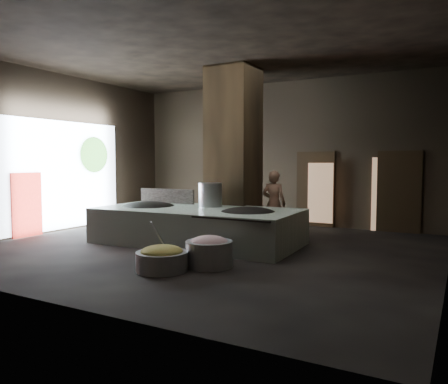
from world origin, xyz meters
The scene contains 27 objects.
floor centered at (0.00, 0.00, -0.05)m, with size 10.00×9.00×0.10m, color black.
ceiling centered at (0.00, 0.00, 4.55)m, with size 10.00×9.00×0.10m, color black.
back_wall centered at (0.00, 4.55, 2.25)m, with size 10.00×0.10×4.50m, color black.
front_wall centered at (0.00, -4.55, 2.25)m, with size 10.00×0.10×4.50m, color black.
left_wall centered at (-5.05, 0.00, 2.25)m, with size 0.10×9.00×4.50m, color black.
pillar centered at (-0.30, 1.90, 2.25)m, with size 1.20×1.20×4.50m, color black.
hearth_platform centered at (-0.46, 0.30, 0.43)m, with size 4.91×2.35×0.85m, color silver.
platform_cap centered at (-0.46, 0.30, 0.82)m, with size 4.80×2.30×0.03m, color black.
wok_left centered at (-1.91, 0.25, 0.75)m, with size 1.55×1.55×0.43m, color black.
wok_left_rim centered at (-1.91, 0.25, 0.82)m, with size 1.58×1.58×0.05m, color black.
wok_right centered at (0.89, 0.35, 0.75)m, with size 1.44×1.44×0.41m, color black.
wok_right_rim centered at (0.89, 0.35, 0.82)m, with size 1.47×1.47×0.05m, color black.
stock_pot centered at (-0.41, 0.85, 1.13)m, with size 0.60×0.60×0.64m, color #9EA1A6.
splash_guard centered at (-1.91, 1.05, 1.03)m, with size 1.71×0.06×0.43m, color black.
cook centered at (0.81, 2.09, 0.88)m, with size 0.64×0.41×1.76m, color brown.
veg_basin centered at (0.42, -2.27, 0.17)m, with size 0.95×0.95×0.35m, color gray.
veg_fill centered at (0.42, -2.27, 0.35)m, with size 0.78×0.78×0.24m, color olive.
ladle centered at (0.27, -2.12, 0.55)m, with size 0.03×0.03×0.75m, color #9EA1A6.
meat_basin centered at (1.01, -1.58, 0.24)m, with size 0.89×0.89×0.49m, color gray.
meat_fill centered at (1.01, -1.58, 0.45)m, with size 0.74×0.74×0.28m, color #A4626C.
doorway_near centered at (1.20, 4.45, 1.10)m, with size 1.18×0.08×2.38m, color black.
doorway_near_glow centered at (1.42, 4.22, 1.05)m, with size 0.76×0.04×1.80m, color #8C6647.
doorway_far centered at (3.60, 4.45, 1.10)m, with size 1.18×0.08×2.38m, color black.
doorway_far_glow centered at (3.31, 4.44, 1.05)m, with size 0.89×0.04×2.11m, color #8C6647.
left_opening centered at (-4.95, 0.20, 1.60)m, with size 0.04×4.20×3.10m, color white.
pavilion_sliver centered at (-4.88, -1.10, 0.85)m, with size 0.05×0.90×1.70m, color maroon.
tree_silhouette centered at (-4.85, 1.30, 2.20)m, with size 0.28×1.10×1.10m, color #194714.
Camera 1 is at (5.21, -8.58, 1.99)m, focal length 35.00 mm.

